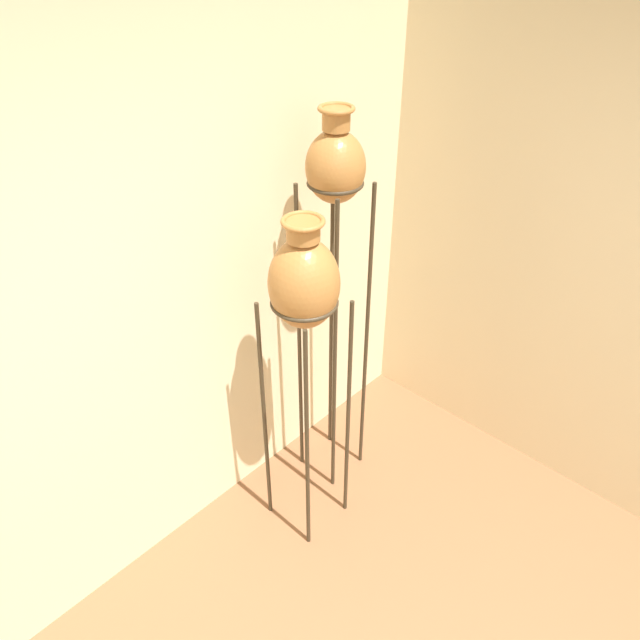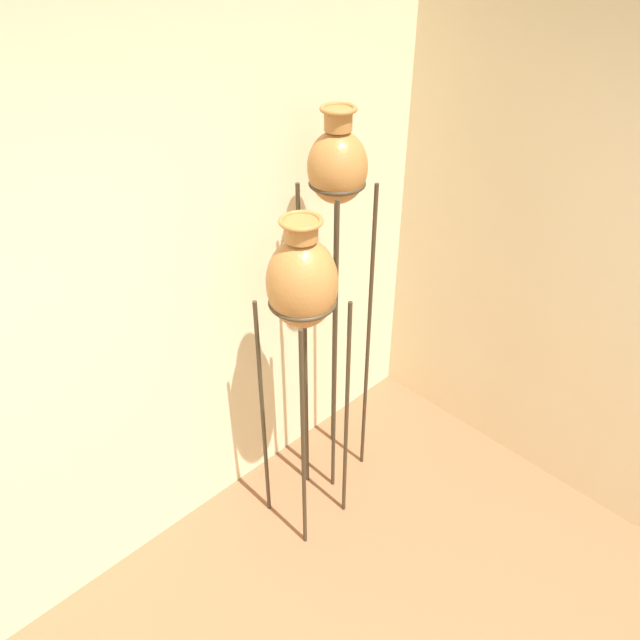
{
  "view_description": "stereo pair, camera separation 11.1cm",
  "coord_description": "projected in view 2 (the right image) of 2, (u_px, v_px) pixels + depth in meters",
  "views": [
    {
      "loc": [
        -0.62,
        0.15,
        2.76
      ],
      "look_at": [
        1.11,
        1.75,
        1.12
      ],
      "focal_mm": 35.0,
      "sensor_mm": 36.0,
      "label": 1
    },
    {
      "loc": [
        -0.54,
        0.07,
        2.76
      ],
      "look_at": [
        1.11,
        1.75,
        1.12
      ],
      "focal_mm": 35.0,
      "sensor_mm": 36.0,
      "label": 2
    }
  ],
  "objects": [
    {
      "name": "vase_stand_tall",
      "position": [
        337.0,
        187.0,
        2.68
      ],
      "size": [
        0.26,
        0.26,
        2.04
      ],
      "color": "#382D1E",
      "rests_on": "ground_plane"
    },
    {
      "name": "vase_stand_medium",
      "position": [
        302.0,
        289.0,
        2.58
      ],
      "size": [
        0.3,
        0.3,
        1.72
      ],
      "color": "#382D1E",
      "rests_on": "ground_plane"
    },
    {
      "name": "wall_back",
      "position": [
        38.0,
        347.0,
        2.32
      ],
      "size": [
        8.2,
        0.06,
        2.7
      ],
      "color": "beige",
      "rests_on": "ground_plane"
    }
  ]
}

